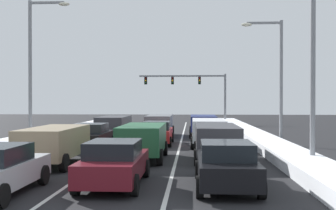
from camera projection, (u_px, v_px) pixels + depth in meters
name	position (u px, v px, depth m)	size (l,w,h in m)	color
ground_plane	(151.00, 148.00, 24.98)	(120.64, 120.64, 0.00)	black
lane_stripe_between_right_lane_and_center_lane	(181.00, 141.00, 29.52)	(0.14, 51.04, 0.01)	silver
lane_stripe_between_center_lane_and_left_lane	(133.00, 141.00, 29.71)	(0.14, 51.04, 0.01)	silver
snow_bank_right_shoulder	(257.00, 137.00, 29.21)	(1.86, 51.04, 0.55)	white
snow_bank_left_shoulder	(60.00, 135.00, 30.01)	(1.53, 51.04, 0.82)	white
sedan_black_right_lane_nearest	(226.00, 164.00, 13.60)	(2.00, 4.50, 1.51)	black
suv_charcoal_right_lane_second	(217.00, 139.00, 19.83)	(2.16, 4.90, 1.67)	#38383D
suv_white_right_lane_third	(208.00, 130.00, 25.84)	(2.16, 4.90, 1.67)	silver
suv_navy_right_lane_fourth	(203.00, 124.00, 32.84)	(2.16, 4.90, 1.67)	navy
sedan_maroon_center_lane_nearest	(114.00, 163.00, 13.97)	(2.00, 4.50, 1.51)	maroon
suv_green_center_lane_second	(143.00, 139.00, 20.05)	(2.16, 4.90, 1.67)	#1E5633
sedan_red_center_lane_third	(157.00, 133.00, 27.02)	(2.00, 4.50, 1.51)	maroon
suv_gray_center_lane_fourth	(160.00, 123.00, 33.47)	(2.16, 4.90, 1.67)	slate
suv_tan_left_lane_second	(54.00, 142.00, 18.35)	(2.16, 4.90, 1.67)	#937F60
sedan_black_left_lane_third	(92.00, 136.00, 24.44)	(2.00, 4.50, 1.51)	black
suv_charcoal_left_lane_fourth	(114.00, 125.00, 31.11)	(2.16, 4.90, 1.67)	#38383D
traffic_light_gantry	(195.00, 86.00, 52.55)	(10.94, 0.47, 6.20)	slate
street_lamp_right_near	(304.00, 54.00, 17.57)	(2.66, 0.36, 7.99)	gray
street_lamp_right_mid	(275.00, 70.00, 26.80)	(2.66, 0.36, 7.99)	gray
street_lamp_left_mid	(35.00, 60.00, 26.44)	(2.66, 0.36, 9.18)	gray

